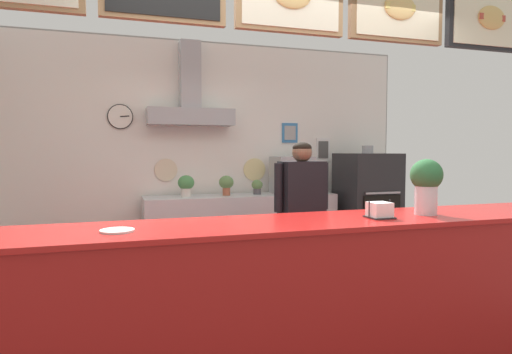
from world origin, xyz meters
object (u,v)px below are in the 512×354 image
(potted_rosemary, at_px, (257,186))
(napkin_holder, at_px, (379,211))
(pizza_oven, at_px, (367,209))
(shop_worker, at_px, (302,219))
(basil_vase, at_px, (426,185))
(espresso_machine, at_px, (292,175))
(potted_sage, at_px, (226,184))
(condiment_plate, at_px, (117,231))
(potted_oregano, at_px, (186,185))

(potted_rosemary, bearing_deg, napkin_holder, -90.68)
(pizza_oven, relative_size, potted_rosemary, 8.54)
(shop_worker, xyz_separation_m, basil_vase, (0.36, -1.29, 0.41))
(pizza_oven, relative_size, espresso_machine, 2.95)
(espresso_machine, height_order, potted_rosemary, espresso_machine)
(napkin_holder, height_order, basil_vase, basil_vase)
(potted_sage, relative_size, napkin_holder, 1.47)
(espresso_machine, bearing_deg, basil_vase, -91.94)
(shop_worker, height_order, basil_vase, shop_worker)
(pizza_oven, height_order, espresso_machine, pizza_oven)
(espresso_machine, height_order, condiment_plate, espresso_machine)
(napkin_holder, bearing_deg, pizza_oven, 59.71)
(potted_sage, xyz_separation_m, potted_rosemary, (0.40, 0.02, -0.04))
(espresso_machine, bearing_deg, potted_oregano, 178.96)
(potted_oregano, distance_m, basil_vase, 2.92)
(condiment_plate, bearing_deg, potted_oregano, 73.71)
(potted_rosemary, bearing_deg, potted_sage, -177.41)
(basil_vase, bearing_deg, pizza_oven, 66.59)
(potted_oregano, height_order, basil_vase, basil_vase)
(espresso_machine, bearing_deg, condiment_plate, -128.49)
(espresso_machine, xyz_separation_m, potted_sage, (-0.84, 0.02, -0.08))
(potted_sage, height_order, basil_vase, basil_vase)
(potted_sage, distance_m, potted_rosemary, 0.40)
(shop_worker, relative_size, potted_rosemary, 8.62)
(pizza_oven, xyz_separation_m, basil_vase, (-1.05, -2.43, 0.52))
(espresso_machine, relative_size, potted_sage, 2.17)
(potted_rosemary, distance_m, napkin_holder, 2.70)
(basil_vase, bearing_deg, potted_sage, 105.90)
(shop_worker, relative_size, espresso_machine, 2.98)
(potted_rosemary, relative_size, condiment_plate, 0.98)
(basil_vase, bearing_deg, condiment_plate, -179.16)
(shop_worker, bearing_deg, potted_sage, -79.97)
(condiment_plate, bearing_deg, espresso_machine, 51.51)
(espresso_machine, distance_m, condiment_plate, 3.39)
(condiment_plate, bearing_deg, napkin_holder, -0.29)
(pizza_oven, distance_m, condiment_plate, 3.95)
(napkin_holder, bearing_deg, potted_rosemary, 89.32)
(potted_sage, bearing_deg, condiment_plate, -115.33)
(napkin_holder, bearing_deg, condiment_plate, 179.71)
(espresso_machine, distance_m, potted_oregano, 1.33)
(espresso_machine, xyz_separation_m, potted_oregano, (-1.33, 0.02, -0.08))
(espresso_machine, height_order, napkin_holder, espresso_machine)
(potted_oregano, bearing_deg, potted_sage, -0.05)
(shop_worker, xyz_separation_m, potted_sage, (-0.40, 1.35, 0.25))
(pizza_oven, relative_size, basil_vase, 4.04)
(potted_oregano, height_order, potted_rosemary, potted_oregano)
(espresso_machine, xyz_separation_m, basil_vase, (-0.09, -2.62, 0.08))
(potted_sage, xyz_separation_m, potted_oregano, (-0.48, 0.00, -0.00))
(pizza_oven, bearing_deg, potted_oregano, 174.69)
(pizza_oven, distance_m, potted_rosemary, 1.46)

